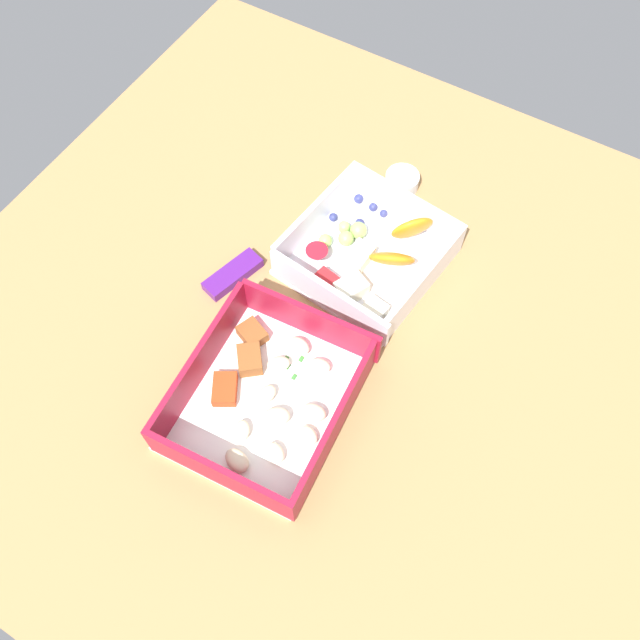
# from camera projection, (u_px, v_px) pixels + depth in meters

# --- Properties ---
(table_surface) EXTENTS (0.80, 0.80, 0.02)m
(table_surface) POSITION_uv_depth(u_px,v_px,m) (320.00, 326.00, 0.75)
(table_surface) COLOR #9E7547
(table_surface) RESTS_ON ground
(pasta_container) EXTENTS (0.20, 0.17, 0.05)m
(pasta_container) POSITION_uv_depth(u_px,v_px,m) (267.00, 396.00, 0.68)
(pasta_container) COLOR white
(pasta_container) RESTS_ON table_surface
(fruit_bowl) EXTENTS (0.17, 0.17, 0.06)m
(fruit_bowl) POSITION_uv_depth(u_px,v_px,m) (368.00, 254.00, 0.76)
(fruit_bowl) COLOR white
(fruit_bowl) RESTS_ON table_surface
(candy_bar) EXTENTS (0.07, 0.04, 0.01)m
(candy_bar) POSITION_uv_depth(u_px,v_px,m) (233.00, 274.00, 0.76)
(candy_bar) COLOR #51197A
(candy_bar) RESTS_ON table_surface
(paper_cup_liner) EXTENTS (0.04, 0.04, 0.02)m
(paper_cup_liner) POSITION_uv_depth(u_px,v_px,m) (402.00, 181.00, 0.82)
(paper_cup_liner) COLOR white
(paper_cup_liner) RESTS_ON table_surface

